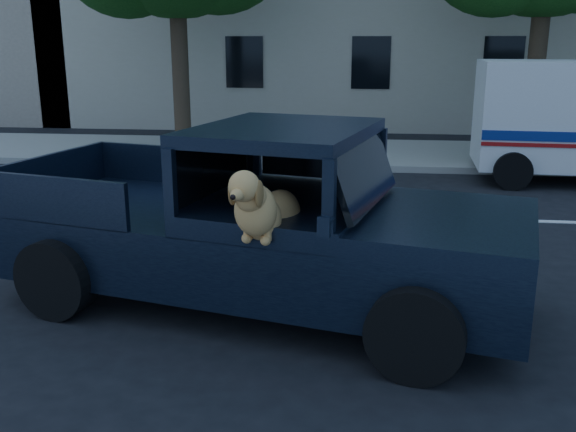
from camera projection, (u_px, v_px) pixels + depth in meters
name	position (u px, v px, depth m)	size (l,w,h in m)	color
ground	(292.00, 289.00, 7.74)	(120.00, 120.00, 0.00)	black
far_sidewalk	(331.00, 153.00, 16.53)	(60.00, 4.00, 0.15)	gray
lane_stripes	(432.00, 218.00, 10.78)	(21.60, 0.14, 0.01)	silver
pickup_truck	(253.00, 245.00, 7.15)	(6.05, 3.57, 2.04)	black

